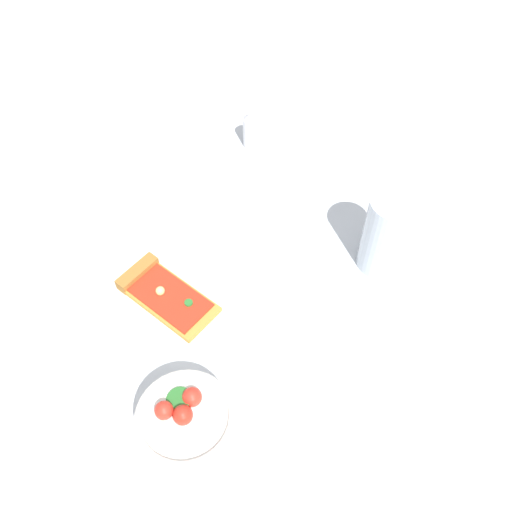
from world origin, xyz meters
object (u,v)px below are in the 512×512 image
plate (191,282)px  salad_bowl (187,424)px  soda_glass (386,235)px  pepper_shaker (251,130)px  pizza_slice_main (162,292)px

plate → salad_bowl: bearing=127.4°
salad_bowl → soda_glass: soda_glass is taller
plate → pepper_shaker: bearing=-71.6°
plate → pepper_shaker: 0.34m
plate → pizza_slice_main: size_ratio=1.51×
pizza_slice_main → salad_bowl: (-0.16, 0.14, 0.01)m
pizza_slice_main → salad_bowl: bearing=138.8°
pepper_shaker → pizza_slice_main: bearing=103.6°
plate → pizza_slice_main: pizza_slice_main is taller
soda_glass → salad_bowl: bearing=78.8°
salad_bowl → soda_glass: size_ratio=0.89×
soda_glass → plate: bearing=42.4°
plate → pizza_slice_main: bearing=69.4°
plate → pizza_slice_main: 0.05m
pizza_slice_main → pepper_shaker: (0.09, -0.37, 0.02)m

